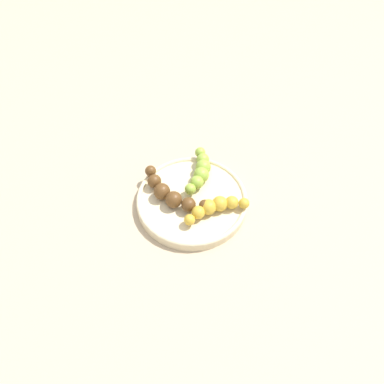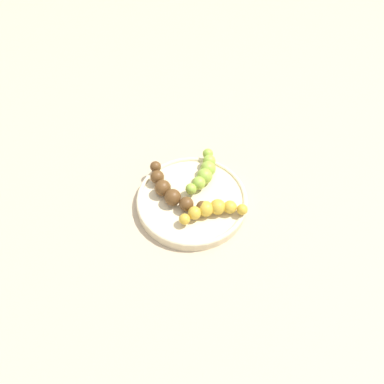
% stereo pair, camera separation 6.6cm
% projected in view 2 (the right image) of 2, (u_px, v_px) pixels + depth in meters
% --- Properties ---
extents(ground_plane, '(2.40, 2.40, 0.00)m').
position_uv_depth(ground_plane, '(192.00, 203.00, 0.75)').
color(ground_plane, tan).
extents(fruit_bowl, '(0.22, 0.22, 0.02)m').
position_uv_depth(fruit_bowl, '(192.00, 200.00, 0.74)').
color(fruit_bowl, beige).
rests_on(fruit_bowl, ground_plane).
extents(banana_green, '(0.12, 0.07, 0.03)m').
position_uv_depth(banana_green, '(204.00, 172.00, 0.75)').
color(banana_green, '#8CAD38').
rests_on(banana_green, fruit_bowl).
extents(banana_overripe, '(0.07, 0.16, 0.03)m').
position_uv_depth(banana_overripe, '(171.00, 191.00, 0.72)').
color(banana_overripe, '#593819').
rests_on(banana_overripe, fruit_bowl).
extents(banana_spotted, '(0.11, 0.09, 0.03)m').
position_uv_depth(banana_spotted, '(212.00, 210.00, 0.69)').
color(banana_spotted, gold).
rests_on(banana_spotted, fruit_bowl).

